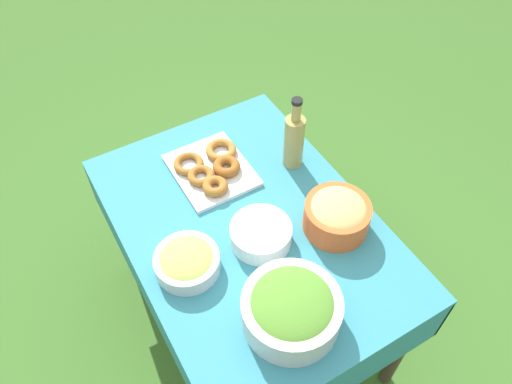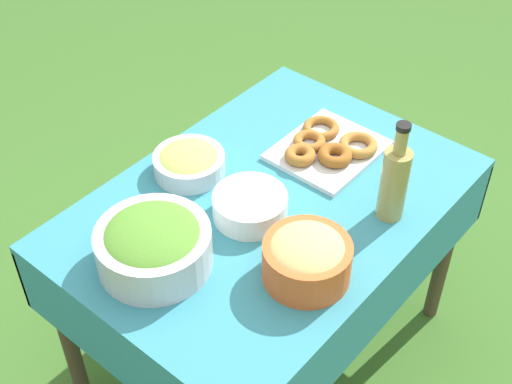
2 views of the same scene
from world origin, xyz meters
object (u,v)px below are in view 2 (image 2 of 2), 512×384
at_px(pasta_bowl, 307,258).
at_px(donut_platter, 328,147).
at_px(plate_stack, 251,206).
at_px(fruit_bowl, 189,162).
at_px(salad_bowl, 154,245).
at_px(olive_oil_bottle, 394,181).

bearing_deg(pasta_bowl, donut_platter, 29.56).
bearing_deg(plate_stack, fruit_bowl, 84.12).
height_order(plate_stack, fruit_bowl, fruit_bowl).
height_order(salad_bowl, pasta_bowl, salad_bowl).
bearing_deg(fruit_bowl, olive_oil_bottle, -67.65).
distance_m(olive_oil_bottle, fruit_bowl, 0.60).
bearing_deg(salad_bowl, plate_stack, -13.82).
bearing_deg(fruit_bowl, salad_bowl, -149.53).
bearing_deg(pasta_bowl, olive_oil_bottle, -6.74).
relative_size(olive_oil_bottle, fruit_bowl, 1.45).
height_order(salad_bowl, olive_oil_bottle, olive_oil_bottle).
bearing_deg(salad_bowl, olive_oil_bottle, -33.52).
height_order(pasta_bowl, olive_oil_bottle, olive_oil_bottle).
bearing_deg(pasta_bowl, plate_stack, 72.70).
height_order(donut_platter, fruit_bowl, fruit_bowl).
xyz_separation_m(pasta_bowl, plate_stack, (0.08, 0.25, -0.03)).
height_order(olive_oil_bottle, fruit_bowl, olive_oil_bottle).
height_order(pasta_bowl, fruit_bowl, pasta_bowl).
distance_m(pasta_bowl, fruit_bowl, 0.52).
xyz_separation_m(salad_bowl, olive_oil_bottle, (0.55, -0.36, 0.05)).
bearing_deg(olive_oil_bottle, donut_platter, 68.89).
bearing_deg(fruit_bowl, donut_platter, -37.50).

